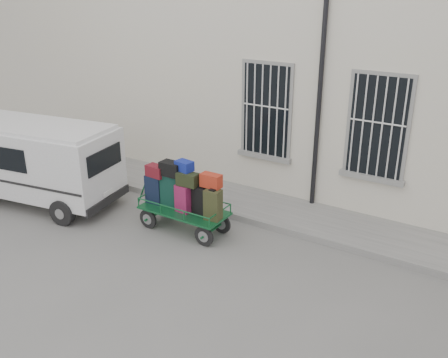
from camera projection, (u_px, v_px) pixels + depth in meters
ground at (213, 249)px, 10.37m from camera, size 80.00×80.00×0.00m
building at (324, 66)px, 13.55m from camera, size 24.00×5.15×6.00m
sidewalk at (263, 207)px, 12.06m from camera, size 24.00×1.70×0.15m
luggage_cart at (183, 195)px, 10.80m from camera, size 2.32×0.89×1.63m
van at (38, 158)px, 12.12m from camera, size 4.21×2.32×2.01m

